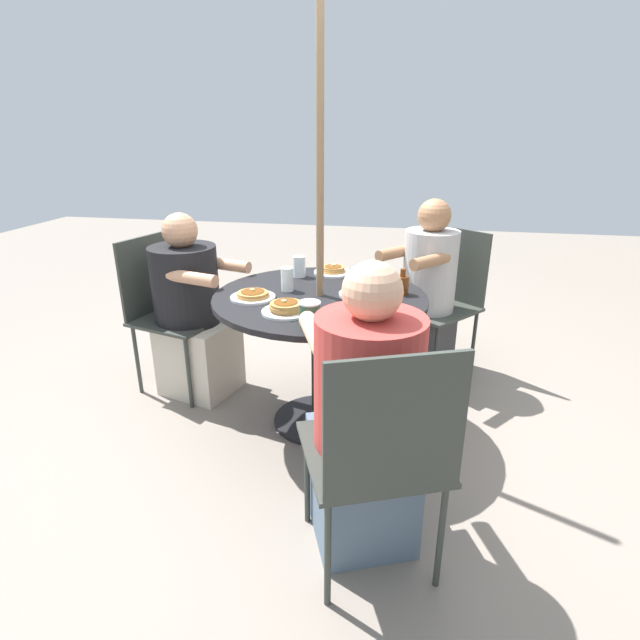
{
  "coord_description": "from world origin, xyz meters",
  "views": [
    {
      "loc": [
        2.41,
        0.45,
        1.56
      ],
      "look_at": [
        0.0,
        0.0,
        0.62
      ],
      "focal_mm": 28.0,
      "sensor_mm": 36.0,
      "label": 1
    }
  ],
  "objects_px": {
    "diner_east": "(365,425)",
    "pancake_plate_e": "(373,316)",
    "pancake_plate_c": "(286,308)",
    "pancake_plate_d": "(333,271)",
    "patio_table": "(320,319)",
    "diner_north": "(192,315)",
    "patio_chair_south": "(443,293)",
    "diner_south": "(425,300)",
    "drinking_glass_b": "(299,267)",
    "syrup_bottle": "(402,284)",
    "pancake_plate_b": "(361,292)",
    "coffee_cup": "(310,314)",
    "pancake_plate_a": "(253,296)",
    "patio_chair_north": "(167,304)",
    "patio_chair_east": "(380,450)",
    "drinking_glass_a": "(287,279)"
  },
  "relations": [
    {
      "from": "patio_chair_south",
      "to": "drinking_glass_a",
      "type": "relative_size",
      "value": 7.61
    },
    {
      "from": "diner_east",
      "to": "pancake_plate_a",
      "type": "height_order",
      "value": "diner_east"
    },
    {
      "from": "pancake_plate_e",
      "to": "diner_north",
      "type": "bearing_deg",
      "value": -114.94
    },
    {
      "from": "diner_south",
      "to": "coffee_cup",
      "type": "distance_m",
      "value": 1.25
    },
    {
      "from": "pancake_plate_a",
      "to": "drinking_glass_b",
      "type": "distance_m",
      "value": 0.46
    },
    {
      "from": "patio_table",
      "to": "patio_chair_south",
      "type": "bearing_deg",
      "value": 140.4
    },
    {
      "from": "diner_east",
      "to": "coffee_cup",
      "type": "bearing_deg",
      "value": 106.04
    },
    {
      "from": "patio_chair_east",
      "to": "drinking_glass_a",
      "type": "distance_m",
      "value": 1.2
    },
    {
      "from": "patio_chair_east",
      "to": "drinking_glass_a",
      "type": "xyz_separation_m",
      "value": [
        -1.02,
        -0.58,
        0.27
      ]
    },
    {
      "from": "patio_chair_north",
      "to": "patio_chair_south",
      "type": "distance_m",
      "value": 1.77
    },
    {
      "from": "drinking_glass_b",
      "to": "syrup_bottle",
      "type": "bearing_deg",
      "value": 69.75
    },
    {
      "from": "diner_north",
      "to": "pancake_plate_a",
      "type": "xyz_separation_m",
      "value": [
        0.35,
        0.51,
        0.27
      ]
    },
    {
      "from": "diner_south",
      "to": "pancake_plate_b",
      "type": "relative_size",
      "value": 5.13
    },
    {
      "from": "patio_chair_east",
      "to": "drinking_glass_a",
      "type": "relative_size",
      "value": 7.61
    },
    {
      "from": "patio_table",
      "to": "patio_chair_east",
      "type": "height_order",
      "value": "patio_chair_east"
    },
    {
      "from": "coffee_cup",
      "to": "drinking_glass_a",
      "type": "xyz_separation_m",
      "value": [
        -0.48,
        -0.22,
        0.01
      ]
    },
    {
      "from": "pancake_plate_d",
      "to": "patio_table",
      "type": "bearing_deg",
      "value": 0.26
    },
    {
      "from": "patio_chair_south",
      "to": "drinking_glass_b",
      "type": "relative_size",
      "value": 7.92
    },
    {
      "from": "diner_east",
      "to": "pancake_plate_b",
      "type": "height_order",
      "value": "diner_east"
    },
    {
      "from": "patio_chair_east",
      "to": "pancake_plate_e",
      "type": "height_order",
      "value": "patio_chair_east"
    },
    {
      "from": "patio_chair_south",
      "to": "pancake_plate_a",
      "type": "xyz_separation_m",
      "value": [
        0.93,
        -1.0,
        0.23
      ]
    },
    {
      "from": "drinking_glass_a",
      "to": "drinking_glass_b",
      "type": "relative_size",
      "value": 1.04
    },
    {
      "from": "patio_chair_south",
      "to": "pancake_plate_c",
      "type": "xyz_separation_m",
      "value": [
        1.1,
        -0.78,
        0.23
      ]
    },
    {
      "from": "syrup_bottle",
      "to": "diner_south",
      "type": "bearing_deg",
      "value": 166.35
    },
    {
      "from": "diner_north",
      "to": "coffee_cup",
      "type": "xyz_separation_m",
      "value": [
        0.67,
        0.87,
        0.31
      ]
    },
    {
      "from": "patio_chair_south",
      "to": "drinking_glass_b",
      "type": "xyz_separation_m",
      "value": [
        0.5,
        -0.85,
        0.27
      ]
    },
    {
      "from": "pancake_plate_b",
      "to": "pancake_plate_d",
      "type": "bearing_deg",
      "value": -151.58
    },
    {
      "from": "patio_chair_south",
      "to": "diner_south",
      "type": "xyz_separation_m",
      "value": [
        0.14,
        -0.12,
        -0.01
      ]
    },
    {
      "from": "diner_north",
      "to": "pancake_plate_a",
      "type": "height_order",
      "value": "diner_north"
    },
    {
      "from": "pancake_plate_a",
      "to": "drinking_glass_a",
      "type": "distance_m",
      "value": 0.22
    },
    {
      "from": "pancake_plate_a",
      "to": "drinking_glass_b",
      "type": "xyz_separation_m",
      "value": [
        -0.44,
        0.14,
        0.04
      ]
    },
    {
      "from": "diner_south",
      "to": "pancake_plate_b",
      "type": "height_order",
      "value": "diner_south"
    },
    {
      "from": "diner_north",
      "to": "pancake_plate_d",
      "type": "relative_size",
      "value": 4.89
    },
    {
      "from": "pancake_plate_b",
      "to": "coffee_cup",
      "type": "relative_size",
      "value": 2.0
    },
    {
      "from": "diner_south",
      "to": "patio_chair_east",
      "type": "bearing_deg",
      "value": 124.01
    },
    {
      "from": "patio_table",
      "to": "diner_north",
      "type": "relative_size",
      "value": 1.0
    },
    {
      "from": "patio_table",
      "to": "patio_chair_east",
      "type": "bearing_deg",
      "value": 21.88
    },
    {
      "from": "diner_east",
      "to": "pancake_plate_e",
      "type": "xyz_separation_m",
      "value": [
        -0.51,
        -0.02,
        0.25
      ]
    },
    {
      "from": "diner_east",
      "to": "pancake_plate_e",
      "type": "bearing_deg",
      "value": 70.7
    },
    {
      "from": "pancake_plate_a",
      "to": "pancake_plate_c",
      "type": "relative_size",
      "value": 1.0
    },
    {
      "from": "pancake_plate_c",
      "to": "pancake_plate_d",
      "type": "height_order",
      "value": "pancake_plate_c"
    },
    {
      "from": "patio_chair_north",
      "to": "patio_chair_east",
      "type": "bearing_deg",
      "value": 63.66
    },
    {
      "from": "patio_table",
      "to": "diner_south",
      "type": "height_order",
      "value": "diner_south"
    },
    {
      "from": "syrup_bottle",
      "to": "diner_north",
      "type": "bearing_deg",
      "value": -96.09
    },
    {
      "from": "patio_chair_south",
      "to": "pancake_plate_e",
      "type": "xyz_separation_m",
      "value": [
        1.11,
        -0.37,
        0.22
      ]
    },
    {
      "from": "patio_chair_east",
      "to": "syrup_bottle",
      "type": "height_order",
      "value": "patio_chair_east"
    },
    {
      "from": "diner_north",
      "to": "diner_east",
      "type": "height_order",
      "value": "diner_east"
    },
    {
      "from": "diner_east",
      "to": "pancake_plate_b",
      "type": "xyz_separation_m",
      "value": [
        -0.83,
        -0.11,
        0.25
      ]
    },
    {
      "from": "pancake_plate_d",
      "to": "syrup_bottle",
      "type": "height_order",
      "value": "syrup_bottle"
    },
    {
      "from": "patio_chair_east",
      "to": "patio_chair_south",
      "type": "relative_size",
      "value": 1.0
    }
  ]
}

